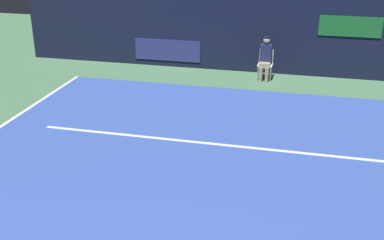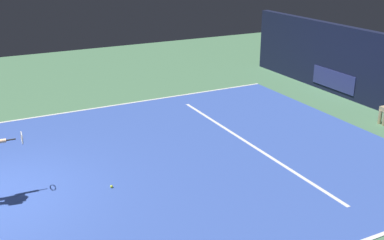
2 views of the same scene
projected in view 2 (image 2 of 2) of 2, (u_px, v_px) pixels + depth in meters
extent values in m
plane|color=#4C7A56|center=(185.00, 157.00, 12.66)|extent=(30.19, 30.19, 0.00)
cube|color=#3856B2|center=(185.00, 157.00, 12.66)|extent=(10.14, 11.63, 0.01)
cube|color=white|center=(123.00, 104.00, 16.85)|extent=(0.10, 11.63, 0.01)
cube|color=white|center=(248.00, 143.00, 13.52)|extent=(7.91, 0.10, 0.01)
cube|color=navy|center=(333.00, 80.00, 17.91)|extent=(2.20, 0.04, 0.70)
cylinder|color=black|center=(8.00, 140.00, 10.31)|extent=(0.04, 0.30, 0.03)
torus|color=#B2B2B7|center=(22.00, 138.00, 10.42)|extent=(0.30, 0.04, 0.30)
cylinder|color=#B2B2B7|center=(380.00, 115.00, 15.09)|extent=(0.03, 0.03, 0.46)
cylinder|color=tan|center=(380.00, 117.00, 14.97)|extent=(0.11, 0.11, 0.46)
cylinder|color=tan|center=(384.00, 119.00, 14.82)|extent=(0.11, 0.11, 0.46)
sphere|color=#CCE033|center=(112.00, 187.00, 11.03)|extent=(0.07, 0.07, 0.07)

